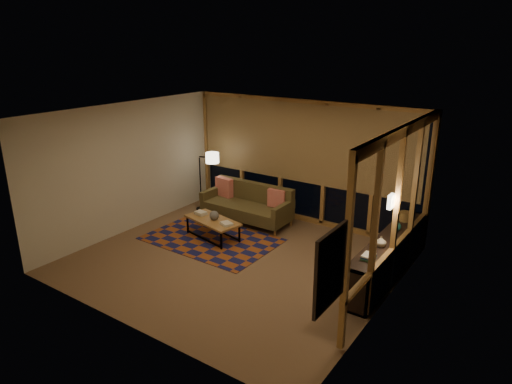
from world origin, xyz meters
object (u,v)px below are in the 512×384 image
Objects in this scene: sofa at (246,204)px; coffee_table at (213,229)px; floor_lamp at (200,181)px; bookshelf at (388,257)px.

coffee_table is (-0.05, -1.11, -0.21)m from sofa.
floor_lamp reaches higher than bookshelf.
sofa is 1.40m from floor_lamp.
floor_lamp reaches higher than sofa.
floor_lamp is at bearing 177.80° from sofa.
bookshelf is (4.79, -0.69, -0.35)m from floor_lamp.
floor_lamp is (-1.31, 1.15, 0.51)m from coffee_table.
coffee_table is 0.86× the size of floor_lamp.
bookshelf is at bearing -10.94° from sofa.
floor_lamp reaches higher than coffee_table.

